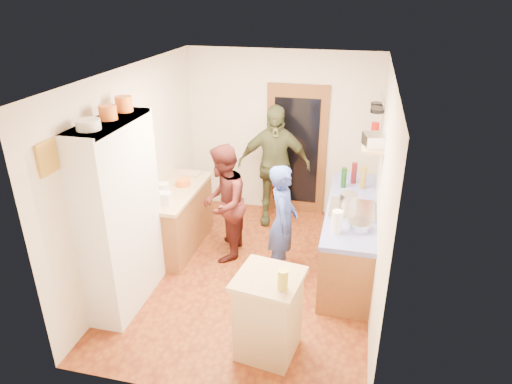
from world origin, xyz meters
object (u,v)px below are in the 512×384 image
(island_base, at_px, (268,317))
(person_hob, at_px, (285,223))
(person_left, at_px, (226,202))
(right_counter_base, at_px, (349,238))
(person_back, at_px, (275,166))
(hutch_body, at_px, (121,217))

(island_base, height_order, person_hob, person_hob)
(person_left, bearing_deg, right_counter_base, 87.55)
(person_hob, xyz_separation_m, person_left, (-0.85, 0.31, 0.05))
(person_back, bearing_deg, right_counter_base, -50.06)
(island_base, relative_size, person_left, 0.54)
(hutch_body, distance_m, island_base, 1.97)
(person_hob, bearing_deg, hutch_body, 109.89)
(right_counter_base, bearing_deg, island_base, -111.85)
(person_back, bearing_deg, hutch_body, -128.98)
(person_hob, height_order, person_back, person_back)
(island_base, bearing_deg, person_back, 100.00)
(right_counter_base, relative_size, person_left, 1.37)
(island_base, bearing_deg, person_left, 118.95)
(person_left, bearing_deg, person_back, 152.79)
(island_base, height_order, person_back, person_back)
(person_left, bearing_deg, person_hob, 64.66)
(hutch_body, height_order, person_hob, hutch_body)
(right_counter_base, height_order, person_back, person_back)
(right_counter_base, distance_m, island_base, 1.92)
(right_counter_base, relative_size, person_back, 1.17)
(island_base, distance_m, person_back, 2.89)
(hutch_body, xyz_separation_m, right_counter_base, (2.50, 1.30, -0.68))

